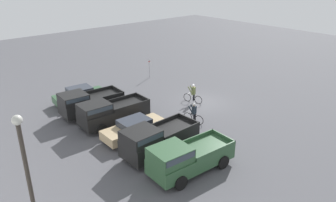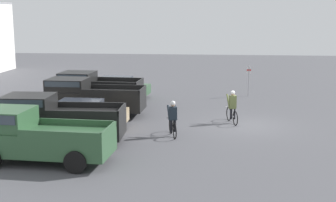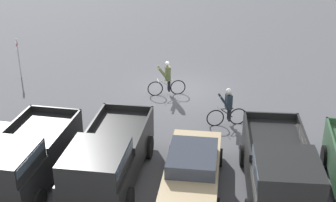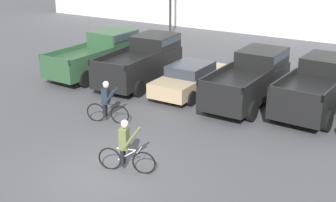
{
  "view_description": "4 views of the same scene",
  "coord_description": "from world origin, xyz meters",
  "px_view_note": "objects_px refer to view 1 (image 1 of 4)",
  "views": [
    {
      "loc": [
        -18.52,
        20.16,
        11.44
      ],
      "look_at": [
        0.02,
        3.96,
        1.2
      ],
      "focal_mm": 35.0,
      "sensor_mm": 36.0,
      "label": 1
    },
    {
      "loc": [
        -23.93,
        1.62,
        5.84
      ],
      "look_at": [
        0.02,
        3.96,
        1.2
      ],
      "focal_mm": 50.0,
      "sensor_mm": 36.0,
      "label": 2
    },
    {
      "loc": [
        -2.11,
        21.6,
        9.27
      ],
      "look_at": [
        0.02,
        3.96,
        1.2
      ],
      "focal_mm": 50.0,
      "sensor_mm": 36.0,
      "label": 3
    },
    {
      "loc": [
        8.25,
        -10.04,
        7.15
      ],
      "look_at": [
        0.02,
        3.96,
        1.2
      ],
      "focal_mm": 50.0,
      "sensor_mm": 36.0,
      "label": 4
    }
  ],
  "objects_px": {
    "pickup_truck_1": "(156,139)",
    "pickup_truck_2": "(110,112)",
    "pickup_truck_3": "(88,102)",
    "sedan_0": "(135,128)",
    "cyclist_0": "(193,94)",
    "fire_lane_sign": "(149,66)",
    "lamppost": "(30,185)",
    "pickup_truck_0": "(186,157)",
    "cyclist_1": "(194,113)",
    "sedan_1": "(80,95)"
  },
  "relations": [
    {
      "from": "pickup_truck_0",
      "to": "lamppost",
      "type": "xyz_separation_m",
      "value": [
        -0.85,
        8.84,
        2.89
      ]
    },
    {
      "from": "pickup_truck_2",
      "to": "lamppost",
      "type": "relative_size",
      "value": 0.8
    },
    {
      "from": "cyclist_0",
      "to": "lamppost",
      "type": "distance_m",
      "value": 19.05
    },
    {
      "from": "cyclist_0",
      "to": "fire_lane_sign",
      "type": "height_order",
      "value": "fire_lane_sign"
    },
    {
      "from": "cyclist_0",
      "to": "pickup_truck_2",
      "type": "bearing_deg",
      "value": 82.8
    },
    {
      "from": "pickup_truck_1",
      "to": "pickup_truck_2",
      "type": "xyz_separation_m",
      "value": [
        5.62,
        -0.03,
        -0.01
      ]
    },
    {
      "from": "pickup_truck_0",
      "to": "sedan_0",
      "type": "relative_size",
      "value": 1.16
    },
    {
      "from": "cyclist_1",
      "to": "pickup_truck_1",
      "type": "bearing_deg",
      "value": 108.02
    },
    {
      "from": "sedan_0",
      "to": "pickup_truck_2",
      "type": "xyz_separation_m",
      "value": [
        2.81,
        0.27,
        0.39
      ]
    },
    {
      "from": "pickup_truck_1",
      "to": "sedan_0",
      "type": "distance_m",
      "value": 2.85
    },
    {
      "from": "pickup_truck_2",
      "to": "fire_lane_sign",
      "type": "bearing_deg",
      "value": -52.89
    },
    {
      "from": "pickup_truck_1",
      "to": "cyclist_1",
      "type": "bearing_deg",
      "value": -71.98
    },
    {
      "from": "pickup_truck_2",
      "to": "cyclist_0",
      "type": "height_order",
      "value": "pickup_truck_2"
    },
    {
      "from": "cyclist_1",
      "to": "lamppost",
      "type": "height_order",
      "value": "lamppost"
    },
    {
      "from": "pickup_truck_0",
      "to": "pickup_truck_1",
      "type": "distance_m",
      "value": 2.76
    },
    {
      "from": "lamppost",
      "to": "fire_lane_sign",
      "type": "bearing_deg",
      "value": -48.24
    },
    {
      "from": "pickup_truck_3",
      "to": "fire_lane_sign",
      "type": "bearing_deg",
      "value": -66.15
    },
    {
      "from": "pickup_truck_0",
      "to": "pickup_truck_2",
      "type": "xyz_separation_m",
      "value": [
        8.38,
        -0.06,
        0.01
      ]
    },
    {
      "from": "sedan_0",
      "to": "pickup_truck_3",
      "type": "bearing_deg",
      "value": 6.18
    },
    {
      "from": "cyclist_1",
      "to": "fire_lane_sign",
      "type": "xyz_separation_m",
      "value": [
        11.08,
        -4.33,
        0.46
      ]
    },
    {
      "from": "sedan_0",
      "to": "cyclist_0",
      "type": "xyz_separation_m",
      "value": [
        1.8,
        -7.72,
        0.13
      ]
    },
    {
      "from": "pickup_truck_0",
      "to": "cyclist_0",
      "type": "distance_m",
      "value": 10.92
    },
    {
      "from": "sedan_0",
      "to": "pickup_truck_2",
      "type": "height_order",
      "value": "pickup_truck_2"
    },
    {
      "from": "sedan_0",
      "to": "pickup_truck_2",
      "type": "bearing_deg",
      "value": 5.45
    },
    {
      "from": "pickup_truck_2",
      "to": "pickup_truck_3",
      "type": "relative_size",
      "value": 1.06
    },
    {
      "from": "pickup_truck_1",
      "to": "pickup_truck_2",
      "type": "relative_size",
      "value": 0.98
    },
    {
      "from": "pickup_truck_1",
      "to": "lamppost",
      "type": "bearing_deg",
      "value": 112.12
    },
    {
      "from": "sedan_1",
      "to": "cyclist_1",
      "type": "relative_size",
      "value": 2.7
    },
    {
      "from": "fire_lane_sign",
      "to": "lamppost",
      "type": "xyz_separation_m",
      "value": [
        -16.35,
        18.31,
        2.69
      ]
    },
    {
      "from": "cyclist_1",
      "to": "lamppost",
      "type": "relative_size",
      "value": 0.25
    },
    {
      "from": "pickup_truck_1",
      "to": "lamppost",
      "type": "xyz_separation_m",
      "value": [
        -3.61,
        8.87,
        2.88
      ]
    },
    {
      "from": "pickup_truck_0",
      "to": "sedan_0",
      "type": "xyz_separation_m",
      "value": [
        5.57,
        -0.33,
        -0.38
      ]
    },
    {
      "from": "sedan_1",
      "to": "cyclist_0",
      "type": "relative_size",
      "value": 2.54
    },
    {
      "from": "cyclist_1",
      "to": "fire_lane_sign",
      "type": "distance_m",
      "value": 11.9
    },
    {
      "from": "sedan_1",
      "to": "sedan_0",
      "type": "bearing_deg",
      "value": 179.47
    },
    {
      "from": "pickup_truck_3",
      "to": "cyclist_0",
      "type": "distance_m",
      "value": 9.16
    },
    {
      "from": "pickup_truck_3",
      "to": "lamppost",
      "type": "distance_m",
      "value": 15.06
    },
    {
      "from": "sedan_0",
      "to": "lamppost",
      "type": "xyz_separation_m",
      "value": [
        -6.42,
        9.17,
        3.28
      ]
    },
    {
      "from": "lamppost",
      "to": "pickup_truck_2",
      "type": "bearing_deg",
      "value": -43.97
    },
    {
      "from": "sedan_0",
      "to": "sedan_1",
      "type": "relative_size",
      "value": 1.02
    },
    {
      "from": "pickup_truck_1",
      "to": "pickup_truck_3",
      "type": "bearing_deg",
      "value": 2.11
    },
    {
      "from": "pickup_truck_1",
      "to": "cyclist_0",
      "type": "distance_m",
      "value": 9.25
    },
    {
      "from": "cyclist_0",
      "to": "cyclist_1",
      "type": "relative_size",
      "value": 1.06
    },
    {
      "from": "pickup_truck_0",
      "to": "pickup_truck_1",
      "type": "relative_size",
      "value": 1.02
    },
    {
      "from": "cyclist_0",
      "to": "fire_lane_sign",
      "type": "relative_size",
      "value": 0.85
    },
    {
      "from": "pickup_truck_1",
      "to": "fire_lane_sign",
      "type": "xyz_separation_m",
      "value": [
        12.74,
        -9.44,
        0.19
      ]
    },
    {
      "from": "pickup_truck_3",
      "to": "pickup_truck_2",
      "type": "bearing_deg",
      "value": -173.09
    },
    {
      "from": "pickup_truck_0",
      "to": "fire_lane_sign",
      "type": "height_order",
      "value": "fire_lane_sign"
    },
    {
      "from": "cyclist_0",
      "to": "fire_lane_sign",
      "type": "xyz_separation_m",
      "value": [
        8.13,
        -1.42,
        0.45
      ]
    },
    {
      "from": "sedan_1",
      "to": "fire_lane_sign",
      "type": "xyz_separation_m",
      "value": [
        1.53,
        -9.06,
        0.58
      ]
    }
  ]
}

